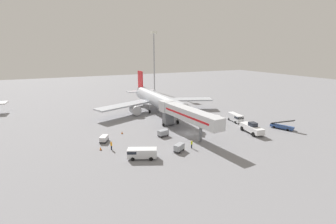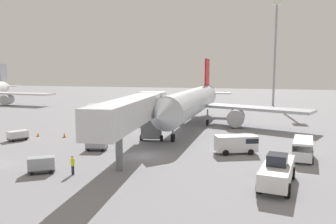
{
  "view_description": "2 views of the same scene",
  "coord_description": "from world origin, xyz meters",
  "px_view_note": "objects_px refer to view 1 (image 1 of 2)",
  "views": [
    {
      "loc": [
        -28.69,
        -48.41,
        19.64
      ],
      "look_at": [
        -0.88,
        9.72,
        3.29
      ],
      "focal_mm": 26.0,
      "sensor_mm": 36.0,
      "label": 1
    },
    {
      "loc": [
        12.33,
        -34.4,
        9.55
      ],
      "look_at": [
        -0.33,
        11.66,
        3.61
      ],
      "focal_mm": 35.22,
      "sensor_mm": 36.0,
      "label": 2
    }
  ],
  "objects_px": {
    "safety_cone_alpha": "(105,135)",
    "belt_loader_truck": "(282,126)",
    "service_van_far_right": "(236,117)",
    "safety_cone_bravo": "(101,149)",
    "ground_crew_worker_midground": "(192,144)",
    "baggage_cart_rear_left": "(179,147)",
    "pushback_tug": "(252,128)",
    "service_van_outer_left": "(141,153)",
    "airplane_at_gate": "(157,100)",
    "baggage_cart_far_center": "(163,133)",
    "baggage_cart_mid_left": "(104,139)",
    "service_van_far_left": "(213,120)",
    "jet_bridge": "(185,114)",
    "apron_light_mast": "(154,51)",
    "safety_cone_charlie": "(122,132)",
    "ground_crew_worker_foreground": "(111,145)"
  },
  "relations": [
    {
      "from": "belt_loader_truck",
      "to": "baggage_cart_far_center",
      "type": "height_order",
      "value": "belt_loader_truck"
    },
    {
      "from": "service_van_far_right",
      "to": "ground_crew_worker_midground",
      "type": "height_order",
      "value": "service_van_far_right"
    },
    {
      "from": "airplane_at_gate",
      "to": "ground_crew_worker_foreground",
      "type": "bearing_deg",
      "value": -130.53
    },
    {
      "from": "baggage_cart_rear_left",
      "to": "baggage_cart_mid_left",
      "type": "xyz_separation_m",
      "value": [
        -12.5,
        11.82,
        -0.1
      ]
    },
    {
      "from": "ground_crew_worker_midground",
      "to": "safety_cone_charlie",
      "type": "bearing_deg",
      "value": 125.09
    },
    {
      "from": "jet_bridge",
      "to": "pushback_tug",
      "type": "distance_m",
      "value": 16.86
    },
    {
      "from": "pushback_tug",
      "to": "baggage_cart_far_center",
      "type": "relative_size",
      "value": 2.81
    },
    {
      "from": "belt_loader_truck",
      "to": "safety_cone_charlie",
      "type": "height_order",
      "value": "belt_loader_truck"
    },
    {
      "from": "baggage_cart_mid_left",
      "to": "safety_cone_charlie",
      "type": "relative_size",
      "value": 4.34
    },
    {
      "from": "service_van_far_right",
      "to": "jet_bridge",
      "type": "bearing_deg",
      "value": -171.18
    },
    {
      "from": "safety_cone_bravo",
      "to": "apron_light_mast",
      "type": "relative_size",
      "value": 0.02
    },
    {
      "from": "pushback_tug",
      "to": "safety_cone_bravo",
      "type": "relative_size",
      "value": 10.95
    },
    {
      "from": "airplane_at_gate",
      "to": "safety_cone_bravo",
      "type": "height_order",
      "value": "airplane_at_gate"
    },
    {
      "from": "baggage_cart_mid_left",
      "to": "ground_crew_worker_foreground",
      "type": "distance_m",
      "value": 5.16
    },
    {
      "from": "service_van_far_right",
      "to": "safety_cone_bravo",
      "type": "distance_m",
      "value": 38.64
    },
    {
      "from": "service_van_outer_left",
      "to": "safety_cone_bravo",
      "type": "height_order",
      "value": "service_van_outer_left"
    },
    {
      "from": "jet_bridge",
      "to": "safety_cone_charlie",
      "type": "bearing_deg",
      "value": 154.22
    },
    {
      "from": "safety_cone_alpha",
      "to": "belt_loader_truck",
      "type": "bearing_deg",
      "value": -17.86
    },
    {
      "from": "safety_cone_charlie",
      "to": "ground_crew_worker_midground",
      "type": "bearing_deg",
      "value": -54.91
    },
    {
      "from": "service_van_outer_left",
      "to": "apron_light_mast",
      "type": "height_order",
      "value": "apron_light_mast"
    },
    {
      "from": "airplane_at_gate",
      "to": "baggage_cart_mid_left",
      "type": "distance_m",
      "value": 28.35
    },
    {
      "from": "ground_crew_worker_midground",
      "to": "baggage_cart_rear_left",
      "type": "bearing_deg",
      "value": -174.23
    },
    {
      "from": "safety_cone_charlie",
      "to": "apron_light_mast",
      "type": "relative_size",
      "value": 0.02
    },
    {
      "from": "airplane_at_gate",
      "to": "baggage_cart_rear_left",
      "type": "distance_m",
      "value": 31.95
    },
    {
      "from": "safety_cone_charlie",
      "to": "apron_light_mast",
      "type": "height_order",
      "value": "apron_light_mast"
    },
    {
      "from": "safety_cone_alpha",
      "to": "safety_cone_bravo",
      "type": "distance_m",
      "value": 7.96
    },
    {
      "from": "safety_cone_bravo",
      "to": "baggage_cart_far_center",
      "type": "bearing_deg",
      "value": 7.73
    },
    {
      "from": "jet_bridge",
      "to": "pushback_tug",
      "type": "relative_size",
      "value": 2.95
    },
    {
      "from": "jet_bridge",
      "to": "belt_loader_truck",
      "type": "bearing_deg",
      "value": -16.89
    },
    {
      "from": "service_van_far_left",
      "to": "safety_cone_alpha",
      "type": "xyz_separation_m",
      "value": [
        -28.92,
        2.52,
        -0.9
      ]
    },
    {
      "from": "baggage_cart_far_center",
      "to": "safety_cone_alpha",
      "type": "bearing_deg",
      "value": 155.9
    },
    {
      "from": "baggage_cart_mid_left",
      "to": "apron_light_mast",
      "type": "relative_size",
      "value": 0.1
    },
    {
      "from": "baggage_cart_mid_left",
      "to": "airplane_at_gate",
      "type": "bearing_deg",
      "value": 41.92
    },
    {
      "from": "baggage_cart_far_center",
      "to": "safety_cone_charlie",
      "type": "relative_size",
      "value": 4.0
    },
    {
      "from": "pushback_tug",
      "to": "safety_cone_bravo",
      "type": "height_order",
      "value": "pushback_tug"
    },
    {
      "from": "pushback_tug",
      "to": "service_van_far_left",
      "type": "height_order",
      "value": "pushback_tug"
    },
    {
      "from": "pushback_tug",
      "to": "service_van_outer_left",
      "type": "distance_m",
      "value": 29.21
    },
    {
      "from": "baggage_cart_rear_left",
      "to": "baggage_cart_far_center",
      "type": "bearing_deg",
      "value": 85.16
    },
    {
      "from": "jet_bridge",
      "to": "apron_light_mast",
      "type": "distance_m",
      "value": 64.87
    },
    {
      "from": "pushback_tug",
      "to": "service_van_far_left",
      "type": "relative_size",
      "value": 1.47
    },
    {
      "from": "baggage_cart_rear_left",
      "to": "baggage_cart_mid_left",
      "type": "height_order",
      "value": "baggage_cart_rear_left"
    },
    {
      "from": "service_van_outer_left",
      "to": "baggage_cart_rear_left",
      "type": "bearing_deg",
      "value": -0.73
    },
    {
      "from": "service_van_far_right",
      "to": "pushback_tug",
      "type": "bearing_deg",
      "value": -108.26
    },
    {
      "from": "service_van_far_left",
      "to": "service_van_far_right",
      "type": "relative_size",
      "value": 0.9
    },
    {
      "from": "airplane_at_gate",
      "to": "service_van_far_right",
      "type": "xyz_separation_m",
      "value": [
        15.88,
        -19.02,
        -2.82
      ]
    },
    {
      "from": "jet_bridge",
      "to": "service_van_far_left",
      "type": "xyz_separation_m",
      "value": [
        11.12,
        3.68,
        -3.8
      ]
    },
    {
      "from": "baggage_cart_rear_left",
      "to": "safety_cone_bravo",
      "type": "xyz_separation_m",
      "value": [
        -14.07,
        7.42,
        -0.51
      ]
    },
    {
      "from": "service_van_far_left",
      "to": "belt_loader_truck",
      "type": "bearing_deg",
      "value": -39.58
    },
    {
      "from": "ground_crew_worker_foreground",
      "to": "safety_cone_alpha",
      "type": "relative_size",
      "value": 2.97
    },
    {
      "from": "baggage_cart_rear_left",
      "to": "ground_crew_worker_midground",
      "type": "distance_m",
      "value": 3.14
    }
  ]
}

